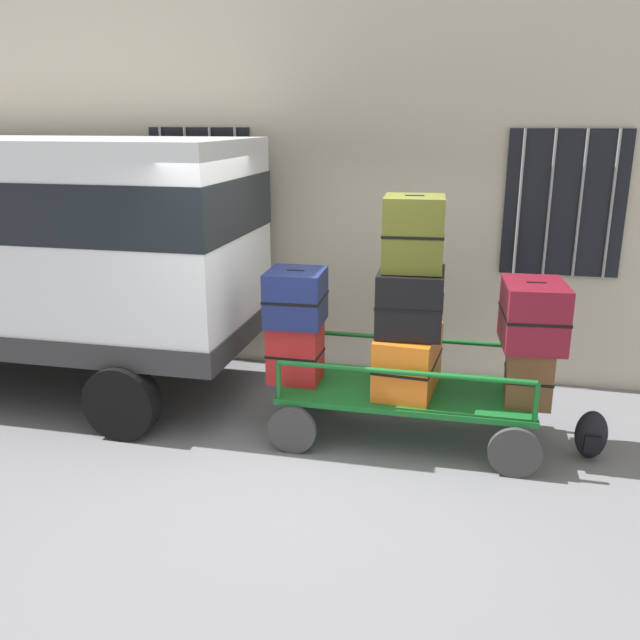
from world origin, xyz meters
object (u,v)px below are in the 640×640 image
object	(u,v)px
suitcase_left_bottom	(295,353)
suitcase_center_bottom	(528,375)
backpack	(591,435)
suitcase_midleft_bottom	(408,361)
suitcase_center_middle	(533,314)
suitcase_midleft_middle	(410,301)
suitcase_left_middle	(296,297)
van	(20,239)
luggage_cart	(406,399)
suitcase_midleft_top	(413,233)

from	to	relation	value
suitcase_left_bottom	suitcase_center_bottom	xyz separation A→B (m)	(2.08, -0.02, -0.03)
suitcase_center_bottom	backpack	bearing A→B (deg)	-0.00
suitcase_midleft_bottom	suitcase_center_middle	size ratio (longest dim) A/B	1.22
suitcase_midleft_middle	backpack	bearing A→B (deg)	-2.02
suitcase_midleft_middle	suitcase_center_bottom	size ratio (longest dim) A/B	1.38
suitcase_left_bottom	suitcase_midleft_middle	bearing A→B (deg)	2.24
suitcase_center_middle	suitcase_left_middle	bearing A→B (deg)	-179.38
van	suitcase_center_middle	xyz separation A→B (m)	(5.14, -0.33, -0.39)
suitcase_center_middle	backpack	size ratio (longest dim) A/B	1.64
suitcase_center_bottom	suitcase_left_bottom	bearing A→B (deg)	179.56
suitcase_center_middle	suitcase_midleft_middle	bearing A→B (deg)	-179.04
luggage_cart	suitcase_center_bottom	xyz separation A→B (m)	(1.04, -0.04, 0.34)
van	suitcase_midleft_middle	xyz separation A→B (m)	(4.11, -0.35, -0.34)
suitcase_center_bottom	suitcase_midleft_bottom	bearing A→B (deg)	177.01
van	suitcase_midleft_bottom	xyz separation A→B (m)	(4.11, -0.35, -0.89)
suitcase_left_middle	suitcase_midleft_bottom	world-z (taller)	suitcase_left_middle
suitcase_left_middle	suitcase_midleft_bottom	size ratio (longest dim) A/B	0.64
suitcase_left_bottom	backpack	world-z (taller)	suitcase_left_bottom
van	suitcase_midleft_bottom	bearing A→B (deg)	-4.86
suitcase_midleft_top	suitcase_center_middle	distance (m)	1.23
suitcase_midleft_top	backpack	bearing A→B (deg)	-2.56
suitcase_left_bottom	suitcase_center_middle	xyz separation A→B (m)	(2.08, 0.06, 0.49)
suitcase_midleft_top	backpack	xyz separation A→B (m)	(1.61, -0.07, -1.69)
suitcase_left_middle	suitcase_midleft_middle	world-z (taller)	suitcase_midleft_middle
luggage_cart	suitcase_left_middle	distance (m)	1.37
suitcase_left_middle	suitcase_midleft_top	size ratio (longest dim) A/B	0.90
luggage_cart	suitcase_midleft_middle	distance (m)	0.92
van	suitcase_center_bottom	world-z (taller)	van
suitcase_left_middle	suitcase_midleft_bottom	bearing A→B (deg)	0.15
suitcase_left_middle	suitcase_center_middle	distance (m)	2.08
luggage_cart	suitcase_center_bottom	distance (m)	1.09
van	suitcase_left_bottom	xyz separation A→B (m)	(3.07, -0.39, -0.88)
van	suitcase_midleft_bottom	world-z (taller)	van
suitcase_center_bottom	backpack	world-z (taller)	suitcase_center_bottom
suitcase_midleft_middle	backpack	world-z (taller)	suitcase_midleft_middle
luggage_cart	suitcase_midleft_bottom	world-z (taller)	suitcase_midleft_bottom
suitcase_left_bottom	suitcase_center_middle	bearing A→B (deg)	1.60
suitcase_midleft_top	luggage_cart	bearing A→B (deg)	-90.00
suitcase_midleft_top	backpack	size ratio (longest dim) A/B	1.45
suitcase_center_bottom	suitcase_left_middle	bearing A→B (deg)	178.58
van	suitcase_midleft_top	bearing A→B (deg)	-4.62
suitcase_center_bottom	luggage_cart	bearing A→B (deg)	177.93
suitcase_left_bottom	suitcase_midleft_bottom	xyz separation A→B (m)	(1.04, 0.04, -0.01)
suitcase_midleft_bottom	suitcase_midleft_top	size ratio (longest dim) A/B	1.39
luggage_cart	suitcase_left_middle	bearing A→B (deg)	179.23
suitcase_left_bottom	suitcase_midleft_middle	xyz separation A→B (m)	(1.04, 0.04, 0.55)
suitcase_left_bottom	suitcase_midleft_bottom	world-z (taller)	suitcase_left_bottom
luggage_cart	backpack	world-z (taller)	luggage_cart
suitcase_left_middle	suitcase_midleft_top	world-z (taller)	suitcase_midleft_top
suitcase_left_bottom	suitcase_center_middle	world-z (taller)	suitcase_center_middle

